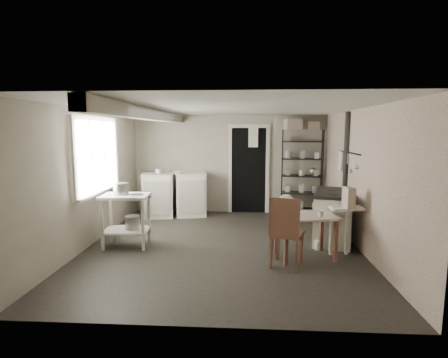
# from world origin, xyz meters

# --- Properties ---
(floor) EXTENTS (5.00, 5.00, 0.00)m
(floor) POSITION_xyz_m (0.00, 0.00, 0.00)
(floor) COLOR black
(floor) RESTS_ON ground
(ceiling) EXTENTS (5.00, 5.00, 0.00)m
(ceiling) POSITION_xyz_m (0.00, 0.00, 2.30)
(ceiling) COLOR silver
(ceiling) RESTS_ON wall_back
(wall_back) EXTENTS (4.50, 0.02, 2.30)m
(wall_back) POSITION_xyz_m (0.00, 2.50, 1.15)
(wall_back) COLOR #A09A88
(wall_back) RESTS_ON ground
(wall_front) EXTENTS (4.50, 0.02, 2.30)m
(wall_front) POSITION_xyz_m (0.00, -2.50, 1.15)
(wall_front) COLOR #A09A88
(wall_front) RESTS_ON ground
(wall_left) EXTENTS (0.02, 5.00, 2.30)m
(wall_left) POSITION_xyz_m (-2.25, 0.00, 1.15)
(wall_left) COLOR #A09A88
(wall_left) RESTS_ON ground
(wall_right) EXTENTS (0.02, 5.00, 2.30)m
(wall_right) POSITION_xyz_m (2.25, 0.00, 1.15)
(wall_right) COLOR #A09A88
(wall_right) RESTS_ON ground
(window) EXTENTS (0.12, 1.76, 1.28)m
(window) POSITION_xyz_m (-2.22, 0.20, 1.50)
(window) COLOR silver
(window) RESTS_ON wall_left
(doorway) EXTENTS (0.96, 0.10, 2.08)m
(doorway) POSITION_xyz_m (0.45, 2.47, 1.00)
(doorway) COLOR silver
(doorway) RESTS_ON ground
(ceiling_beam) EXTENTS (0.18, 5.00, 0.18)m
(ceiling_beam) POSITION_xyz_m (-1.20, 0.00, 2.20)
(ceiling_beam) COLOR silver
(ceiling_beam) RESTS_ON ceiling
(wallpaper_panel) EXTENTS (0.01, 5.00, 2.30)m
(wallpaper_panel) POSITION_xyz_m (2.24, 0.00, 1.15)
(wallpaper_panel) COLOR #C2B19E
(wallpaper_panel) RESTS_ON wall_right
(utensil_rail) EXTENTS (0.06, 1.20, 0.44)m
(utensil_rail) POSITION_xyz_m (2.19, 0.60, 1.55)
(utensil_rail) COLOR #A8A8AB
(utensil_rail) RESTS_ON wall_right
(prep_table) EXTENTS (0.80, 0.59, 0.88)m
(prep_table) POSITION_xyz_m (-1.62, -0.13, 0.40)
(prep_table) COLOR silver
(prep_table) RESTS_ON ground
(stockpot) EXTENTS (0.31, 0.31, 0.28)m
(stockpot) POSITION_xyz_m (-1.68, -0.12, 0.94)
(stockpot) COLOR #A8A8AB
(stockpot) RESTS_ON prep_table
(saucepan) EXTENTS (0.26, 0.26, 0.11)m
(saucepan) POSITION_xyz_m (-1.42, -0.14, 0.85)
(saucepan) COLOR #A8A8AB
(saucepan) RESTS_ON prep_table
(bucket) EXTENTS (0.24, 0.24, 0.26)m
(bucket) POSITION_xyz_m (-1.52, -0.11, 0.39)
(bucket) COLOR #A8A8AB
(bucket) RESTS_ON prep_table
(base_cabinets) EXTENTS (1.59, 0.93, 0.98)m
(base_cabinets) POSITION_xyz_m (-1.24, 2.03, 0.46)
(base_cabinets) COLOR silver
(base_cabinets) RESTS_ON ground
(mixing_bowl) EXTENTS (0.28, 0.28, 0.06)m
(mixing_bowl) POSITION_xyz_m (-1.15, 1.96, 0.95)
(mixing_bowl) COLOR white
(mixing_bowl) RESTS_ON base_cabinets
(counter_cup) EXTENTS (0.13, 0.13, 0.10)m
(counter_cup) POSITION_xyz_m (-1.57, 1.92, 0.97)
(counter_cup) COLOR white
(counter_cup) RESTS_ON base_cabinets
(shelf_rack) EXTENTS (0.97, 0.47, 1.96)m
(shelf_rack) POSITION_xyz_m (1.66, 2.31, 0.95)
(shelf_rack) COLOR black
(shelf_rack) RESTS_ON ground
(shelf_jar) EXTENTS (0.11, 0.11, 0.20)m
(shelf_jar) POSITION_xyz_m (1.33, 2.34, 1.37)
(shelf_jar) COLOR white
(shelf_jar) RESTS_ON shelf_rack
(storage_box_a) EXTENTS (0.39, 0.36, 0.24)m
(storage_box_a) POSITION_xyz_m (1.42, 2.26, 2.01)
(storage_box_a) COLOR beige
(storage_box_a) RESTS_ON shelf_rack
(storage_box_b) EXTENTS (0.33, 0.32, 0.18)m
(storage_box_b) POSITION_xyz_m (1.85, 2.34, 1.99)
(storage_box_b) COLOR beige
(storage_box_b) RESTS_ON shelf_rack
(stove) EXTENTS (0.91, 1.25, 0.88)m
(stove) POSITION_xyz_m (1.92, 0.37, 0.44)
(stove) COLOR silver
(stove) RESTS_ON ground
(stovepipe) EXTENTS (0.15, 0.15, 1.49)m
(stovepipe) POSITION_xyz_m (2.21, 0.76, 1.59)
(stovepipe) COLOR black
(stovepipe) RESTS_ON stove
(side_ledge) EXTENTS (0.52, 0.31, 0.76)m
(side_ledge) POSITION_xyz_m (1.95, -0.32, 0.43)
(side_ledge) COLOR silver
(side_ledge) RESTS_ON ground
(oats_box) EXTENTS (0.16, 0.23, 0.32)m
(oats_box) POSITION_xyz_m (1.96, -0.36, 1.01)
(oats_box) COLOR beige
(oats_box) RESTS_ON side_ledge
(work_table) EXTENTS (0.99, 0.79, 0.67)m
(work_table) POSITION_xyz_m (1.29, -0.48, 0.38)
(work_table) COLOR #BEB1A2
(work_table) RESTS_ON ground
(table_cup) EXTENTS (0.12, 0.12, 0.09)m
(table_cup) POSITION_xyz_m (1.48, -0.59, 0.81)
(table_cup) COLOR white
(table_cup) RESTS_ON work_table
(chair) EXTENTS (0.55, 0.57, 1.03)m
(chair) POSITION_xyz_m (0.97, -0.84, 0.48)
(chair) COLOR brown
(chair) RESTS_ON ground
(flour_sack) EXTENTS (0.50, 0.46, 0.50)m
(flour_sack) POSITION_xyz_m (1.31, 2.18, 0.24)
(flour_sack) COLOR silver
(flour_sack) RESTS_ON ground
(floor_crock) EXTENTS (0.15, 0.15, 0.16)m
(floor_crock) POSITION_xyz_m (1.58, -0.10, 0.07)
(floor_crock) COLOR white
(floor_crock) RESTS_ON ground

